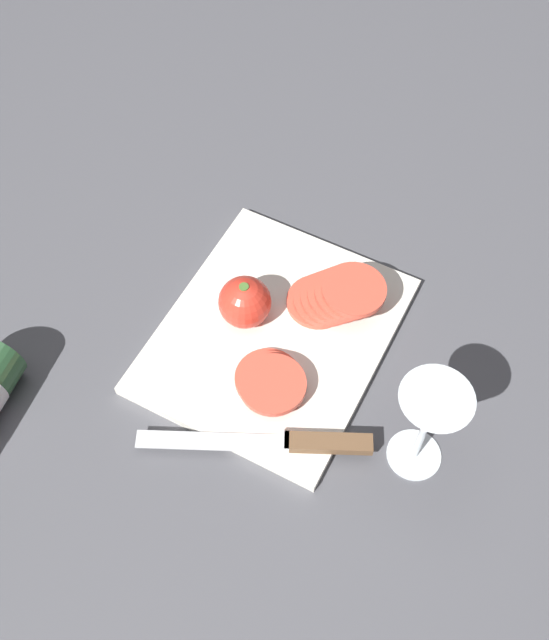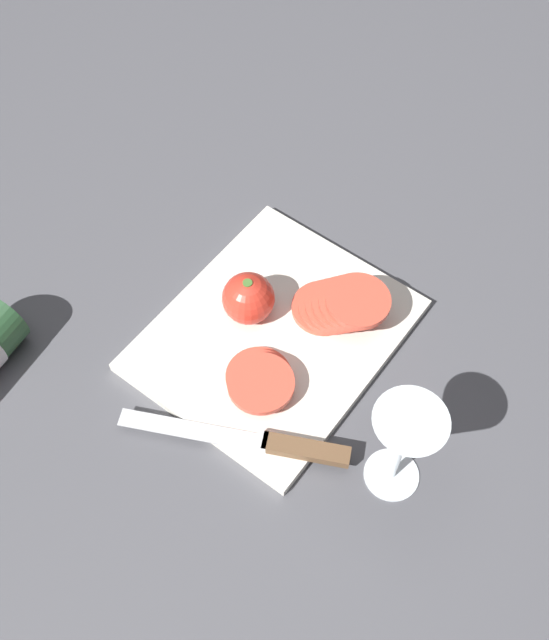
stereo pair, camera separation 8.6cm
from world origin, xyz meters
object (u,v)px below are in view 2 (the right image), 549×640
at_px(knife, 281,445).
at_px(tomato_slice_stack_near, 260,380).
at_px(wine_glass, 405,438).
at_px(whole_tomato, 248,298).
at_px(tomato_slice_stack_far, 340,304).

height_order(knife, tomato_slice_stack_near, tomato_slice_stack_near).
height_order(wine_glass, tomato_slice_stack_near, wine_glass).
bearing_deg(wine_glass, knife, -65.39).
bearing_deg(knife, whole_tomato, -66.22).
height_order(wine_glass, tomato_slice_stack_far, wine_glass).
height_order(knife, tomato_slice_stack_far, tomato_slice_stack_far).
bearing_deg(tomato_slice_stack_near, tomato_slice_stack_far, 172.16).
xyz_separation_m(whole_tomato, tomato_slice_stack_near, (0.08, 0.08, -0.02)).
relative_size(wine_glass, knife, 0.58).
height_order(whole_tomato, tomato_slice_stack_far, whole_tomato).
relative_size(knife, tomato_slice_stack_far, 2.08).
height_order(wine_glass, knife, wine_glass).
bearing_deg(tomato_slice_stack_far, wine_glass, 51.01).
distance_m(whole_tomato, tomato_slice_stack_near, 0.11).
relative_size(wine_glass, tomato_slice_stack_far, 1.21).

